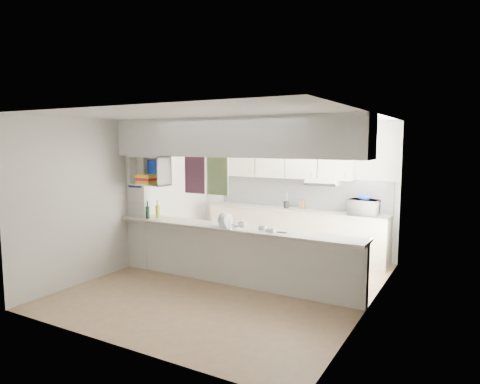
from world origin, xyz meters
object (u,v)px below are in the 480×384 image
Objects in this scene: microwave at (364,207)px; bowl at (364,198)px; dish_rack at (227,221)px; wine_bottles at (153,212)px.

microwave is 2.07× the size of bowl.
wine_bottles reaches higher than dish_rack.
microwave reaches higher than dish_rack.
wine_bottles is at bearing -145.68° from bowl.
bowl is 3.75m from wine_bottles.
wine_bottles is (-3.09, -2.11, -0.19)m from bowl.
wine_bottles is (-1.49, 0.00, 0.03)m from dish_rack.
microwave is 0.17m from bowl.
bowl is at bearing 114.10° from microwave.
wine_bottles is at bearing -166.58° from dish_rack.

